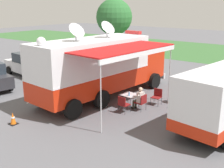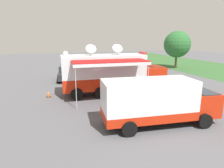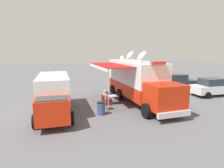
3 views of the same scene
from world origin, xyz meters
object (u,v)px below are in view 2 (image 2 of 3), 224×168
(folding_table, at_px, (116,93))
(car_behind_truck, at_px, (96,70))
(seated_responder, at_px, (119,95))
(trash_bin, at_px, (152,99))
(water_bottle, at_px, (115,92))
(support_truck, at_px, (157,102))
(car_far_corner, at_px, (67,73))
(folding_chair_spare_by_truck, at_px, (137,96))
(command_truck, at_px, (112,72))
(folding_chair_at_table, at_px, (120,98))
(folding_chair_beside_table, at_px, (107,97))
(traffic_cone, at_px, (48,94))

(folding_table, bearing_deg, car_behind_truck, 173.84)
(seated_responder, height_order, trash_bin, seated_responder)
(water_bottle, xyz_separation_m, support_truck, (4.71, 0.84, 0.55))
(folding_table, xyz_separation_m, water_bottle, (0.12, -0.18, 0.16))
(car_behind_truck, distance_m, car_far_corner, 4.01)
(folding_chair_spare_by_truck, height_order, support_truck, support_truck)
(seated_responder, relative_size, support_truck, 0.18)
(command_truck, relative_size, folding_chair_spare_by_truck, 11.09)
(folding_table, height_order, car_far_corner, car_far_corner)
(command_truck, bearing_deg, trash_bin, 23.88)
(folding_chair_at_table, bearing_deg, folding_chair_beside_table, -124.72)
(support_truck, bearing_deg, command_truck, -177.88)
(water_bottle, height_order, folding_chair_spare_by_truck, water_bottle)
(folding_table, height_order, trash_bin, trash_bin)
(folding_table, bearing_deg, car_far_corner, -163.23)
(trash_bin, bearing_deg, seated_responder, -118.88)
(traffic_cone, bearing_deg, car_far_corner, 159.33)
(command_truck, distance_m, car_behind_truck, 8.12)
(traffic_cone, xyz_separation_m, car_far_corner, (-6.21, 2.34, 0.60))
(folding_chair_at_table, height_order, folding_chair_beside_table, same)
(folding_chair_spare_by_truck, bearing_deg, car_behind_truck, -178.71)
(trash_bin, height_order, car_behind_truck, car_behind_truck)
(water_bottle, height_order, folding_chair_at_table, water_bottle)
(folding_chair_at_table, relative_size, trash_bin, 0.96)
(car_far_corner, bearing_deg, folding_chair_beside_table, 11.52)
(folding_table, xyz_separation_m, car_behind_truck, (-10.24, 1.10, 0.21))
(folding_chair_beside_table, xyz_separation_m, traffic_cone, (-3.19, -4.26, -0.23))
(water_bottle, bearing_deg, trash_bin, 54.37)
(folding_chair_beside_table, relative_size, traffic_cone, 1.50)
(folding_chair_spare_by_truck, relative_size, support_truck, 0.12)
(folding_chair_spare_by_truck, xyz_separation_m, car_far_corner, (-10.11, -4.12, 0.37))
(water_bottle, relative_size, trash_bin, 0.25)
(folding_chair_spare_by_truck, height_order, trash_bin, trash_bin)
(car_behind_truck, bearing_deg, folding_table, -6.16)
(folding_table, relative_size, car_behind_truck, 0.20)
(trash_bin, bearing_deg, traffic_cone, -123.25)
(car_behind_truck, bearing_deg, folding_chair_beside_table, -10.59)
(folding_chair_at_table, height_order, car_far_corner, car_far_corner)
(car_behind_truck, bearing_deg, support_truck, -1.68)
(water_bottle, bearing_deg, folding_table, 123.23)
(water_bottle, bearing_deg, car_behind_truck, 172.93)
(command_truck, height_order, seated_responder, command_truck)
(support_truck, bearing_deg, folding_table, -172.18)
(folding_chair_beside_table, bearing_deg, support_truck, 18.17)
(folding_chair_spare_by_truck, height_order, traffic_cone, folding_chair_spare_by_truck)
(folding_chair_spare_by_truck, bearing_deg, folding_chair_at_table, -95.65)
(seated_responder, bearing_deg, folding_chair_beside_table, -114.73)
(seated_responder, bearing_deg, folding_chair_at_table, -4.34)
(water_bottle, bearing_deg, folding_chair_beside_table, -81.51)
(command_truck, relative_size, folding_table, 11.24)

